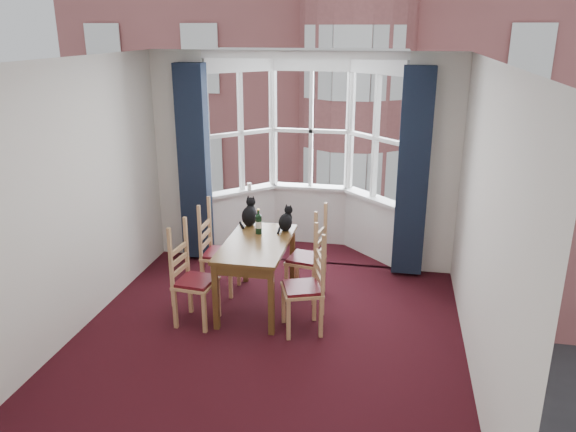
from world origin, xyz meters
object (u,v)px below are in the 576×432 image
(chair_right_near, at_px, (311,289))
(candle_tall, at_px, (249,187))
(cat_right, at_px, (286,221))
(cat_left, at_px, (250,214))
(chair_left_near, at_px, (188,282))
(wine_bottle, at_px, (259,223))
(chair_left_far, at_px, (213,254))
(dining_table, at_px, (257,251))
(chair_right_far, at_px, (313,261))

(chair_right_near, distance_m, candle_tall, 2.53)
(cat_right, xyz_separation_m, candle_tall, (-0.79, 1.31, 0.02))
(cat_left, xyz_separation_m, candle_tall, (-0.32, 1.21, -0.00))
(chair_left_near, height_order, wine_bottle, wine_bottle)
(chair_left_near, distance_m, chair_right_near, 1.32)
(chair_left_near, distance_m, cat_right, 1.36)
(cat_left, bearing_deg, chair_left_near, -112.16)
(chair_left_far, distance_m, cat_right, 0.98)
(wine_bottle, relative_size, candle_tall, 2.85)
(chair_right_near, xyz_separation_m, candle_tall, (-1.22, 2.17, 0.45))
(dining_table, bearing_deg, cat_right, 60.29)
(chair_right_far, bearing_deg, cat_left, 165.18)
(dining_table, height_order, cat_left, cat_left)
(chair_right_far, height_order, candle_tall, candle_tall)
(chair_right_far, xyz_separation_m, candle_tall, (-1.13, 1.42, 0.45))
(wine_bottle, bearing_deg, chair_left_far, 177.23)
(dining_table, distance_m, chair_left_near, 0.84)
(chair_left_near, xyz_separation_m, candle_tall, (0.10, 2.25, 0.45))
(chair_right_near, relative_size, candle_tall, 8.75)
(cat_left, height_order, wine_bottle, cat_left)
(candle_tall, bearing_deg, wine_bottle, -71.36)
(chair_right_near, distance_m, cat_right, 1.06)
(dining_table, xyz_separation_m, chair_right_far, (0.59, 0.32, -0.21))
(chair_left_near, bearing_deg, dining_table, 38.01)
(chair_left_near, relative_size, chair_right_near, 1.00)
(dining_table, distance_m, chair_left_far, 0.71)
(chair_right_near, xyz_separation_m, chair_right_far, (-0.09, 0.75, 0.00))
(cat_left, relative_size, cat_right, 1.16)
(cat_right, bearing_deg, chair_right_far, -18.19)
(chair_right_near, bearing_deg, dining_table, 148.28)
(dining_table, xyz_separation_m, cat_right, (0.25, 0.44, 0.23))
(wine_bottle, bearing_deg, chair_right_near, -43.61)
(chair_right_near, relative_size, chair_right_far, 1.00)
(chair_left_far, distance_m, cat_left, 0.65)
(cat_left, xyz_separation_m, wine_bottle, (0.18, -0.27, -0.00))
(chair_left_far, bearing_deg, chair_left_near, -91.60)
(dining_table, relative_size, cat_left, 3.65)
(wine_bottle, bearing_deg, chair_right_far, 5.30)
(chair_left_far, distance_m, chair_right_far, 1.21)
(dining_table, relative_size, candle_tall, 12.43)
(dining_table, xyz_separation_m, candle_tall, (-0.54, 1.75, 0.24))
(wine_bottle, distance_m, candle_tall, 1.56)
(chair_right_near, bearing_deg, chair_left_far, 151.20)
(cat_right, relative_size, wine_bottle, 1.03)
(chair_left_far, xyz_separation_m, cat_right, (0.87, 0.14, 0.43))
(chair_right_near, height_order, candle_tall, candle_tall)
(cat_right, distance_m, wine_bottle, 0.34)
(dining_table, height_order, chair_right_far, chair_right_far)
(chair_left_far, relative_size, cat_right, 2.97)
(cat_left, distance_m, wine_bottle, 0.33)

